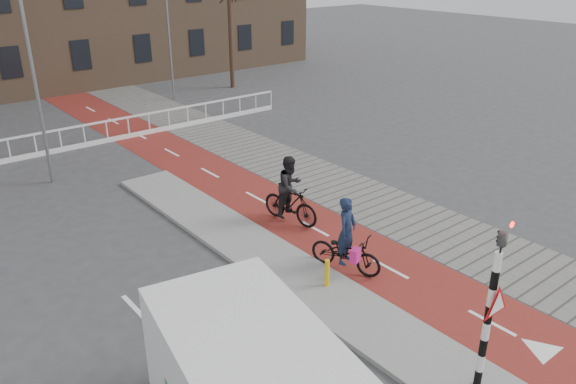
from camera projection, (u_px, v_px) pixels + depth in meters
ground at (413, 328)px, 12.47m from camera, size 120.00×120.00×0.00m
bike_lane at (224, 181)px, 20.48m from camera, size 2.50×60.00×0.01m
sidewalk at (284, 164)px, 22.10m from camera, size 3.00×60.00×0.01m
curb_island at (278, 264)px, 14.90m from camera, size 1.80×16.00×0.12m
traffic_signal at (492, 303)px, 9.89m from camera, size 0.80×0.80×3.68m
bollard at (327, 273)px, 13.69m from camera, size 0.12×0.12×0.72m
cyclist_near at (346, 247)px, 14.46m from camera, size 1.31×2.09×2.05m
cyclist_far at (290, 196)px, 17.00m from camera, size 1.05×2.09×2.14m
tree_right at (231, 31)px, 33.30m from camera, size 0.26×0.26×6.79m
streetlight_near at (32, 65)px, 18.68m from camera, size 0.12×0.12×8.44m
streetlight_right at (168, 23)px, 30.17m from camera, size 0.12×0.12×8.34m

